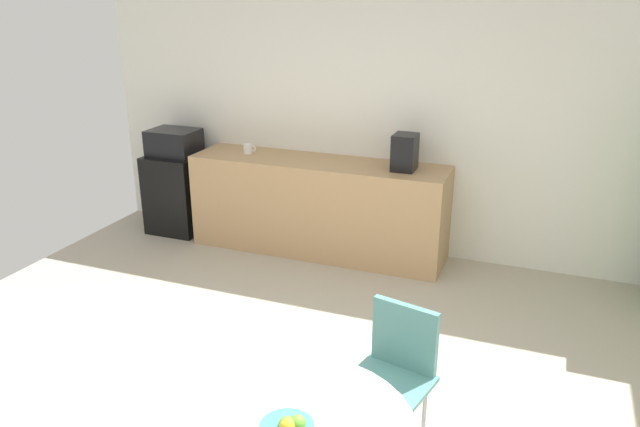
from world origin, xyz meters
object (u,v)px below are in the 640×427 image
mini_fridge (178,192)px  coffee_maker (405,152)px  mug_white (248,149)px  chair_teal (396,363)px  microwave (174,142)px

mini_fridge → coffee_maker: bearing=0.0°
mug_white → mini_fridge: bearing=-179.1°
mini_fridge → mug_white: (0.84, 0.01, 0.54)m
chair_teal → mug_white: mug_white is taller
microwave → mug_white: microwave is taller
mini_fridge → coffee_maker: coffee_maker is taller
mini_fridge → chair_teal: bearing=-38.8°
mini_fridge → mug_white: mug_white is taller
mini_fridge → mug_white: bearing=0.9°
mini_fridge → chair_teal: 3.78m
microwave → coffee_maker: size_ratio=1.50×
microwave → mug_white: bearing=0.9°
mug_white → coffee_maker: 1.55m
microwave → coffee_maker: coffee_maker is taller
mug_white → coffee_maker: size_ratio=0.40×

